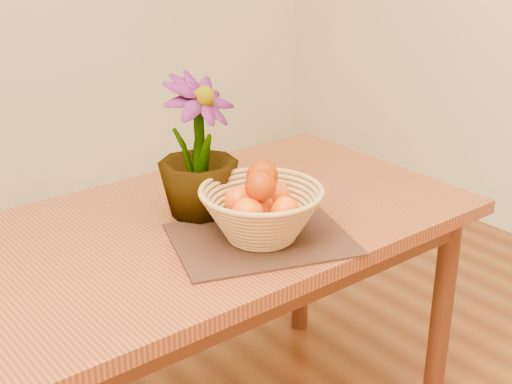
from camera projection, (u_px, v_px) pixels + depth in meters
table at (213, 248)px, 1.94m from camera, size 1.40×0.80×0.75m
placemat at (261, 239)px, 1.78m from camera, size 0.52×0.45×0.01m
wicker_basket at (261, 215)px, 1.75m from camera, size 0.31×0.31×0.13m
orange_pile at (261, 193)px, 1.73m from camera, size 0.20×0.19×0.14m
potted_plant at (198, 148)px, 1.85m from camera, size 0.27×0.27×0.38m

